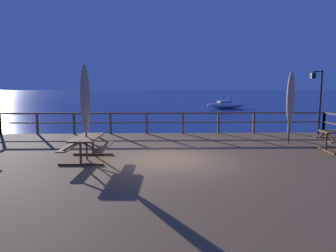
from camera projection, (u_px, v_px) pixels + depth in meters
ground_plane at (169, 180)px, 10.26m from camera, size 600.00×600.00×0.00m
wooden_deck at (169, 170)px, 10.22m from camera, size 16.85×11.68×0.69m
railing_waterside_far at (165, 119)px, 15.72m from camera, size 16.65×0.10×1.09m
picnic_table_front_right at (87, 143)px, 10.05m from camera, size 1.48×1.88×0.78m
patio_umbrella_tall_back_left at (85, 100)px, 9.90m from camera, size 0.32×0.32×3.09m
patio_umbrella_short_back at (291, 98)px, 12.81m from camera, size 0.32×0.32×3.03m
lamp_post_hooked at (318, 92)px, 15.20m from camera, size 0.67×0.30×3.20m
sailboat_distant at (226, 105)px, 44.30m from camera, size 6.23×3.17×7.72m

